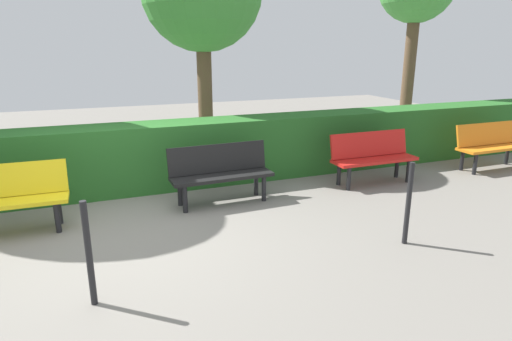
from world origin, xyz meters
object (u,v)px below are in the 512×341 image
Objects in this scene: bench_orange at (491,144)px; bench_red at (373,155)px; bench_black at (220,171)px; bench_yellow at (5,196)px.

bench_red is at bearing -1.83° from bench_orange.
bench_orange is at bearing 178.34° from bench_red.
bench_orange is 0.96× the size of bench_black.
bench_black is at bearing -1.20° from bench_orange.
bench_yellow is at bearing 0.06° from bench_black.
bench_black reaches higher than bench_orange.
bench_orange is at bearing -178.85° from bench_yellow.
bench_red and bench_yellow have the same top height.
bench_yellow is (2.80, 0.10, -0.00)m from bench_black.
bench_yellow is (8.09, 0.02, -0.00)m from bench_orange.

